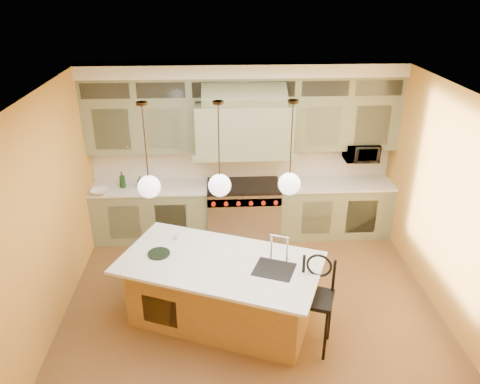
{
  "coord_description": "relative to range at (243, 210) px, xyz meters",
  "views": [
    {
      "loc": [
        -0.41,
        -4.9,
        4.1
      ],
      "look_at": [
        -0.13,
        0.7,
        1.49
      ],
      "focal_mm": 35.0,
      "sensor_mm": 36.0,
      "label": 1
    }
  ],
  "objects": [
    {
      "name": "floor",
      "position": [
        0.0,
        -2.14,
        -0.49
      ],
      "size": [
        5.0,
        5.0,
        0.0
      ],
      "primitive_type": "plane",
      "color": "brown",
      "rests_on": "ground"
    },
    {
      "name": "ceiling",
      "position": [
        0.0,
        -2.14,
        2.41
      ],
      "size": [
        5.0,
        5.0,
        0.0
      ],
      "primitive_type": "plane",
      "rotation": [
        3.14,
        0.0,
        0.0
      ],
      "color": "white",
      "rests_on": "wall_back"
    },
    {
      "name": "wall_back",
      "position": [
        0.0,
        0.36,
        0.96
      ],
      "size": [
        5.0,
        0.0,
        5.0
      ],
      "primitive_type": "plane",
      "rotation": [
        1.57,
        0.0,
        0.0
      ],
      "color": "gold",
      "rests_on": "ground"
    },
    {
      "name": "wall_left",
      "position": [
        -2.5,
        -2.14,
        0.96
      ],
      "size": [
        0.0,
        5.0,
        5.0
      ],
      "primitive_type": "plane",
      "rotation": [
        1.57,
        0.0,
        1.57
      ],
      "color": "gold",
      "rests_on": "ground"
    },
    {
      "name": "wall_right",
      "position": [
        2.5,
        -2.14,
        0.96
      ],
      "size": [
        0.0,
        5.0,
        5.0
      ],
      "primitive_type": "plane",
      "rotation": [
        1.57,
        0.0,
        -1.57
      ],
      "color": "gold",
      "rests_on": "ground"
    },
    {
      "name": "back_cabinetry",
      "position": [
        0.0,
        0.09,
        0.94
      ],
      "size": [
        5.0,
        0.77,
        2.9
      ],
      "color": "gray",
      "rests_on": "floor"
    },
    {
      "name": "range",
      "position": [
        0.0,
        0.0,
        0.0
      ],
      "size": [
        1.2,
        0.74,
        0.96
      ],
      "color": "silver",
      "rests_on": "floor"
    },
    {
      "name": "kitchen_island",
      "position": [
        -0.4,
        -2.18,
        -0.01
      ],
      "size": [
        2.73,
        2.1,
        1.35
      ],
      "rotation": [
        0.0,
        0.0,
        -0.38
      ],
      "color": "olive",
      "rests_on": "floor"
    },
    {
      "name": "counter_stool",
      "position": [
        0.68,
        -2.69,
        0.2
      ],
      "size": [
        0.54,
        0.54,
        1.2
      ],
      "rotation": [
        0.0,
        0.0,
        -0.36
      ],
      "color": "black",
      "rests_on": "floor"
    },
    {
      "name": "microwave",
      "position": [
        1.95,
        0.11,
        0.96
      ],
      "size": [
        0.54,
        0.37,
        0.3
      ],
      "primitive_type": "imported",
      "color": "black",
      "rests_on": "back_cabinetry"
    },
    {
      "name": "oil_bottle_a",
      "position": [
        -1.98,
        0.01,
        0.59
      ],
      "size": [
        0.11,
        0.11,
        0.27
      ],
      "primitive_type": "imported",
      "rotation": [
        0.0,
        0.0,
        -0.01
      ],
      "color": "#143416",
      "rests_on": "back_cabinetry"
    },
    {
      "name": "oil_bottle_b",
      "position": [
        -1.69,
        0.01,
        0.55
      ],
      "size": [
        0.09,
        0.1,
        0.2
      ],
      "primitive_type": "imported",
      "rotation": [
        0.0,
        0.0,
        -0.08
      ],
      "color": "black",
      "rests_on": "back_cabinetry"
    },
    {
      "name": "fruit_bowl",
      "position": [
        -2.3,
        -0.22,
        0.49
      ],
      "size": [
        0.31,
        0.31,
        0.07
      ],
      "primitive_type": "imported",
      "rotation": [
        0.0,
        0.0,
        -0.12
      ],
      "color": "white",
      "rests_on": "back_cabinetry"
    },
    {
      "name": "cup",
      "position": [
        -0.97,
        -1.66,
        0.48
      ],
      "size": [
        0.1,
        0.1,
        0.08
      ],
      "primitive_type": "imported",
      "rotation": [
        0.0,
        0.0,
        -0.11
      ],
      "color": "white",
      "rests_on": "kitchen_island"
    },
    {
      "name": "pendant_left",
      "position": [
        -1.2,
        -2.18,
        1.46
      ],
      "size": [
        0.26,
        0.26,
        1.11
      ],
      "color": "#2D2319",
      "rests_on": "ceiling"
    },
    {
      "name": "pendant_center",
      "position": [
        -0.4,
        -2.18,
        1.46
      ],
      "size": [
        0.26,
        0.26,
        1.11
      ],
      "color": "#2D2319",
      "rests_on": "ceiling"
    },
    {
      "name": "pendant_right",
      "position": [
        0.4,
        -2.18,
        1.46
      ],
      "size": [
        0.26,
        0.26,
        1.11
      ],
      "color": "#2D2319",
      "rests_on": "ceiling"
    }
  ]
}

